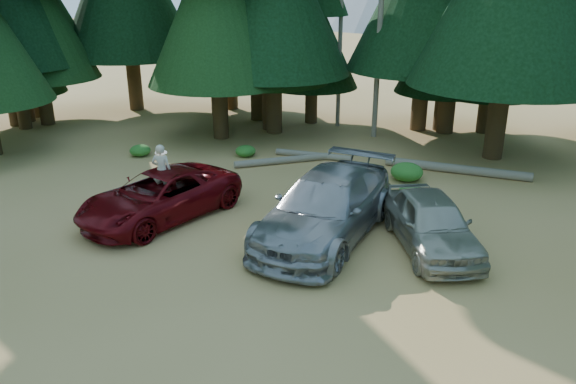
# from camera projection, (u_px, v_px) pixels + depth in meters

# --- Properties ---
(ground) EXTENTS (160.00, 160.00, 0.00)m
(ground) POSITION_uv_depth(u_px,v_px,m) (258.00, 292.00, 13.19)
(ground) COLOR #A28344
(ground) RESTS_ON ground
(forest_belt_north) EXTENTS (36.00, 7.00, 22.00)m
(forest_belt_north) POSITION_uv_depth(u_px,v_px,m) (358.00, 133.00, 26.67)
(forest_belt_north) COLOR black
(forest_belt_north) RESTS_ON ground
(snag_front) EXTENTS (0.24, 0.24, 12.00)m
(snag_front) POSITION_uv_depth(u_px,v_px,m) (381.00, 0.00, 23.87)
(snag_front) COLOR gray
(snag_front) RESTS_ON ground
(snag_back) EXTENTS (0.20, 0.20, 10.00)m
(snag_back) POSITION_uv_depth(u_px,v_px,m) (341.00, 21.00, 26.08)
(snag_back) COLOR gray
(snag_back) RESTS_ON ground
(red_pickup) EXTENTS (4.26, 5.74, 1.45)m
(red_pickup) POSITION_uv_depth(u_px,v_px,m) (160.00, 196.00, 16.99)
(red_pickup) COLOR #61080D
(red_pickup) RESTS_ON ground
(silver_minivan_center) EXTENTS (3.62, 6.56, 1.80)m
(silver_minivan_center) POSITION_uv_depth(u_px,v_px,m) (326.00, 207.00, 15.71)
(silver_minivan_center) COLOR gray
(silver_minivan_center) RESTS_ON ground
(silver_minivan_right) EXTENTS (3.27, 4.77, 1.51)m
(silver_minivan_right) POSITION_uv_depth(u_px,v_px,m) (431.00, 222.00, 15.09)
(silver_minivan_right) COLOR #AAA797
(silver_minivan_right) RESTS_ON ground
(frisbee_player) EXTENTS (0.65, 0.48, 1.65)m
(frisbee_player) POSITION_uv_depth(u_px,v_px,m) (162.00, 170.00, 17.11)
(frisbee_player) COLOR beige
(frisbee_player) RESTS_ON ground
(log_left) EXTENTS (3.36, 2.32, 0.27)m
(log_left) POSITION_uv_depth(u_px,v_px,m) (282.00, 160.00, 22.19)
(log_left) COLOR gray
(log_left) RESTS_ON ground
(log_mid) EXTENTS (3.18, 0.46, 0.26)m
(log_mid) POSITION_uv_depth(u_px,v_px,m) (313.00, 155.00, 22.87)
(log_mid) COLOR gray
(log_mid) RESTS_ON ground
(log_right) EXTENTS (5.35, 0.89, 0.34)m
(log_right) POSITION_uv_depth(u_px,v_px,m) (456.00, 169.00, 21.11)
(log_right) COLOR gray
(log_right) RESTS_ON ground
(shrub_far_left) EXTENTS (0.85, 0.85, 0.47)m
(shrub_far_left) POSITION_uv_depth(u_px,v_px,m) (140.00, 150.00, 23.13)
(shrub_far_left) COLOR #1F6A20
(shrub_far_left) RESTS_ON ground
(shrub_left) EXTENTS (0.83, 0.83, 0.46)m
(shrub_left) POSITION_uv_depth(u_px,v_px,m) (246.00, 151.00, 23.07)
(shrub_left) COLOR #1F6A20
(shrub_left) RESTS_ON ground
(shrub_center_left) EXTENTS (1.15, 1.15, 0.63)m
(shrub_center_left) POSITION_uv_depth(u_px,v_px,m) (318.00, 181.00, 19.42)
(shrub_center_left) COLOR #1F6A20
(shrub_center_left) RESTS_ON ground
(shrub_center_right) EXTENTS (0.91, 0.91, 0.50)m
(shrub_center_right) POSITION_uv_depth(u_px,v_px,m) (369.00, 184.00, 19.34)
(shrub_center_right) COLOR #1F6A20
(shrub_center_right) RESTS_ON ground
(shrub_right) EXTENTS (1.17, 1.17, 0.64)m
(shrub_right) POSITION_uv_depth(u_px,v_px,m) (407.00, 172.00, 20.32)
(shrub_right) COLOR #1F6A20
(shrub_right) RESTS_ON ground
(shrub_far_right) EXTENTS (0.90, 0.90, 0.50)m
(shrub_far_right) POSITION_uv_depth(u_px,v_px,m) (411.00, 193.00, 18.53)
(shrub_far_right) COLOR #1F6A20
(shrub_far_right) RESTS_ON ground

